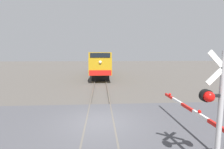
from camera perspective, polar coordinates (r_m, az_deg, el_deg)
The scene contains 7 objects.
ground_plane at distance 9.11m, azimuth -4.17°, elevation -16.72°, with size 160.00×160.00×0.00m, color #514C47.
rail_track_left at distance 9.12m, azimuth -8.88°, elevation -16.26°, with size 0.08×80.00×0.15m, color #59544C.
rail_track_right at distance 9.10m, azimuth 0.53°, elevation -16.21°, with size 0.08×80.00×0.15m, color #59544C.
road_surface at distance 9.08m, azimuth -4.18°, elevation -16.29°, with size 36.00×6.26×0.15m, color #47474C.
locomotive at distance 28.59m, azimuth -3.96°, elevation 3.54°, with size 2.85×17.40×3.87m.
crossing_signal at distance 5.45m, azimuth 33.25°, elevation -8.44°, with size 1.18×0.33×3.77m.
crossing_gate at distance 7.27m, azimuth 32.12°, elevation -16.83°, with size 0.36×6.00×1.36m.
Camera 1 is at (0.08, -8.35, 3.65)m, focal length 26.82 mm.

